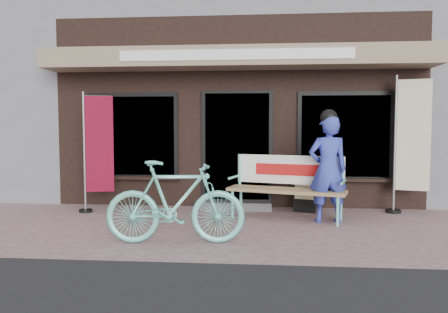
# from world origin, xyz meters

# --- Properties ---
(ground) EXTENTS (70.00, 70.00, 0.00)m
(ground) POSITION_xyz_m (0.00, 0.00, 0.00)
(ground) COLOR #A57E80
(ground) RESTS_ON ground
(storefront) EXTENTS (7.00, 6.77, 6.00)m
(storefront) POSITION_xyz_m (0.00, 4.96, 2.99)
(storefront) COLOR black
(storefront) RESTS_ON ground
(bench) EXTENTS (1.99, 1.01, 1.04)m
(bench) POSITION_xyz_m (0.89, 1.02, 0.61)
(bench) COLOR #6CD4C3
(bench) RESTS_ON ground
(person) EXTENTS (0.67, 0.49, 1.80)m
(person) POSITION_xyz_m (1.52, 0.77, 0.89)
(person) COLOR #323EAD
(person) RESTS_ON ground
(bicycle) EXTENTS (1.85, 0.67, 1.09)m
(bicycle) POSITION_xyz_m (-0.65, -0.69, 0.55)
(bicycle) COLOR #6CD4C3
(bicycle) RESTS_ON ground
(nobori_red) EXTENTS (0.64, 0.28, 2.14)m
(nobori_red) POSITION_xyz_m (-2.46, 1.29, 1.11)
(nobori_red) COLOR gray
(nobori_red) RESTS_ON ground
(nobori_cream) EXTENTS (0.72, 0.33, 2.42)m
(nobori_cream) POSITION_xyz_m (3.04, 1.59, 1.25)
(nobori_cream) COLOR gray
(nobori_cream) RESTS_ON ground
(menu_stand) EXTENTS (0.40, 0.20, 0.80)m
(menu_stand) POSITION_xyz_m (1.23, 1.54, 0.41)
(menu_stand) COLOR black
(menu_stand) RESTS_ON ground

